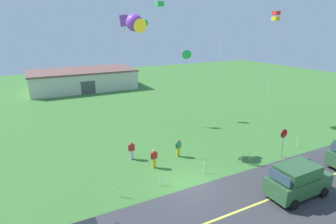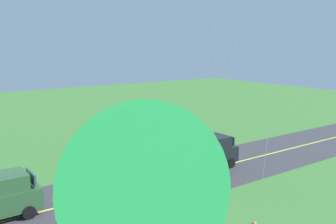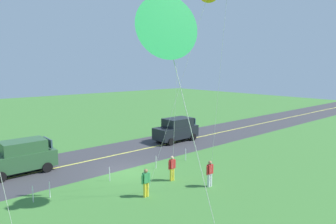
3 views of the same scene
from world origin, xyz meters
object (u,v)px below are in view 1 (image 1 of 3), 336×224
at_px(car_suv_foreground, 297,180).
at_px(stop_sign, 283,138).
at_px(kite_yellow_high, 141,27).
at_px(warehouse_distant, 82,79).
at_px(kite_red_low, 135,23).
at_px(kite_blue_mid, 159,1).
at_px(person_adult_companion, 154,158).
at_px(person_child_watcher, 178,147).
at_px(kite_cyan_top, 276,16).
at_px(kite_green_far, 187,55).
at_px(kite_orange_near, 124,23).
at_px(person_adult_near, 132,150).

xyz_separation_m(car_suv_foreground, stop_sign, (3.71, 4.37, 0.65)).
relative_size(kite_yellow_high, warehouse_distant, 0.62).
distance_m(kite_red_low, kite_blue_mid, 2.63).
bearing_deg(person_adult_companion, kite_yellow_high, 125.68).
bearing_deg(kite_yellow_high, person_child_watcher, -46.37).
xyz_separation_m(kite_red_low, kite_cyan_top, (13.39, -2.40, 0.67)).
bearing_deg(warehouse_distant, person_adult_companion, -90.98).
height_order(kite_red_low, kite_green_far, kite_red_low).
height_order(person_adult_companion, kite_yellow_high, kite_yellow_high).
height_order(kite_orange_near, warehouse_distant, kite_orange_near).
height_order(car_suv_foreground, person_adult_companion, car_suv_foreground).
bearing_deg(car_suv_foreground, kite_red_low, 117.96).
relative_size(person_adult_companion, kite_orange_near, 0.13).
xyz_separation_m(stop_sign, kite_orange_near, (-8.42, 15.40, 9.42)).
bearing_deg(car_suv_foreground, stop_sign, 49.69).
bearing_deg(kite_orange_near, car_suv_foreground, -76.59).
bearing_deg(kite_cyan_top, person_adult_near, 178.98).
bearing_deg(kite_orange_near, stop_sign, -61.34).
bearing_deg(car_suv_foreground, person_child_watcher, 115.84).
bearing_deg(kite_blue_mid, kite_green_far, 45.20).
height_order(stop_sign, kite_cyan_top, kite_cyan_top).
bearing_deg(kite_red_low, person_child_watcher, -57.17).
bearing_deg(person_child_watcher, kite_green_far, 43.83).
height_order(person_adult_companion, person_child_watcher, same).
height_order(kite_green_far, kite_orange_near, kite_orange_near).
xyz_separation_m(person_adult_near, kite_red_low, (1.52, 2.14, 10.21)).
bearing_deg(kite_blue_mid, car_suv_foreground, -65.61).
xyz_separation_m(person_adult_companion, kite_orange_near, (2.09, 12.10, 10.36)).
height_order(person_adult_companion, kite_green_far, kite_green_far).
xyz_separation_m(stop_sign, warehouse_distant, (-9.94, 36.65, -0.05)).
distance_m(stop_sign, warehouse_distant, 37.98).
bearing_deg(stop_sign, kite_red_low, 142.86).
relative_size(kite_blue_mid, kite_yellow_high, 1.16).
xyz_separation_m(person_child_watcher, kite_blue_mid, (-0.68, 2.09, 11.81)).
relative_size(person_adult_near, person_adult_companion, 1.00).
relative_size(stop_sign, warehouse_distant, 0.14).
bearing_deg(stop_sign, kite_cyan_top, 57.67).
height_order(person_adult_companion, kite_red_low, kite_red_low).
relative_size(kite_blue_mid, kite_orange_near, 1.09).
height_order(stop_sign, person_adult_near, stop_sign).
height_order(kite_yellow_high, warehouse_distant, kite_yellow_high).
bearing_deg(kite_red_low, person_adult_near, -125.36).
xyz_separation_m(kite_red_low, kite_blue_mid, (1.56, -1.39, 1.60)).
relative_size(stop_sign, kite_red_low, 0.22).
bearing_deg(kite_orange_near, warehouse_distant, 94.09).
xyz_separation_m(kite_blue_mid, kite_green_far, (6.68, 6.73, -4.97)).
bearing_deg(kite_yellow_high, kite_blue_mid, -9.22).
distance_m(car_suv_foreground, kite_red_low, 16.83).
bearing_deg(kite_yellow_high, kite_red_low, 90.60).
xyz_separation_m(person_adult_companion, kite_green_far, (8.67, 9.67, 6.84)).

